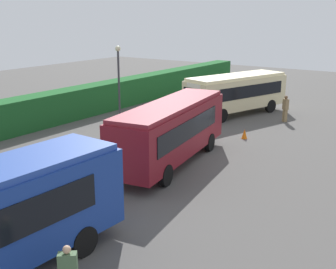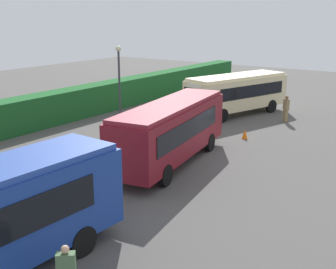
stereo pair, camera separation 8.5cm
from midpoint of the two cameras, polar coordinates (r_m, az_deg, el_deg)
The scene contains 9 objects.
ground_plane at distance 23.54m, azimuth 3.62°, elevation -2.78°, with size 80.16×80.16×0.00m, color #514F4C.
bus_maroon at distance 21.76m, azimuth 0.52°, elevation 0.71°, with size 9.43×3.75×3.15m.
bus_cream at distance 33.11m, azimuth 9.12°, elevation 5.57°, with size 8.88×5.01×2.99m.
person_center at distance 21.57m, azimuth -11.01°, elevation -2.23°, with size 0.51×0.30×1.74m.
person_right at distance 31.64m, azimuth 15.34°, elevation 3.39°, with size 0.44×0.48×1.88m.
person_far at distance 35.56m, azimuth 5.30°, elevation 5.19°, with size 0.29×0.46×1.89m.
hedge_row at distance 30.88m, azimuth -15.54°, elevation 3.23°, with size 52.08×1.73×2.17m, color #1C5A25.
traffic_cone at distance 26.95m, azimuth 10.16°, elevation 0.07°, with size 0.36×0.36×0.60m, color orange.
lamppost at distance 29.12m, azimuth -6.36°, elevation 7.58°, with size 0.36×0.36×5.39m.
Camera 2 is at (-19.11, -11.54, 7.44)m, focal length 46.33 mm.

